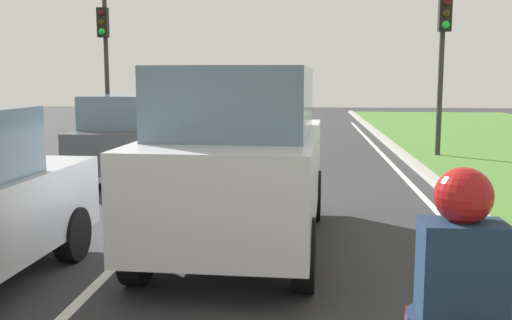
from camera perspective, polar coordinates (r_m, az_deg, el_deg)
ground_plane at (r=12.78m, az=-1.84°, el=-1.78°), size 60.00×60.00×0.00m
lane_line_center at (r=12.87m, az=-4.93°, el=-1.72°), size 0.12×32.00×0.01m
lane_line_right_edge at (r=12.86m, az=14.31°, el=-1.95°), size 0.12×32.00×0.01m
curb_right at (r=12.95m, az=16.50°, el=-1.71°), size 0.24×48.00×0.12m
car_suv_ahead at (r=7.49m, az=-1.48°, el=0.30°), size 2.12×4.57×2.28m
car_hatchback_far at (r=13.07m, az=-11.90°, el=2.17°), size 1.77×3.72×1.78m
rider_person at (r=3.13m, az=18.90°, el=-10.66°), size 0.50×0.40×1.16m
traffic_light_near_right at (r=16.68m, az=17.46°, el=10.61°), size 0.32×0.50×4.49m
traffic_light_overhead_left at (r=19.47m, az=-14.28°, el=10.44°), size 0.32×0.50×4.65m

